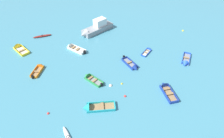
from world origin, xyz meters
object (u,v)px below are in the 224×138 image
kayak_maroon_center (42,36)px  mooring_buoy_far_field (183,31)px  rowboat_white_far_right (73,48)px  rowboat_deep_blue_back_row_left (166,89)px  kayak_white_midfield_left (68,137)px  rowboat_turquoise_midfield_right (92,108)px  mooring_buoy_trailing (48,114)px  mooring_buoy_between_boats_left (122,84)px  rowboat_green_back_row_right (90,78)px  rowboat_blue_foreground_center (185,62)px  rowboat_orange_distant_center (39,68)px  rowboat_deep_blue_cluster_outer (133,66)px  rowboat_yellow_far_back (19,48)px  mooring_buoy_near_foreground (125,96)px  motor_launch_grey_outer_right (96,28)px  rowboat_blue_back_row_center (148,50)px  mooring_buoy_outer_edge (111,86)px

kayak_maroon_center → mooring_buoy_far_field: (26.49, 7.50, -0.16)m
rowboat_white_far_right → rowboat_deep_blue_back_row_left: 17.20m
rowboat_deep_blue_back_row_left → kayak_white_midfield_left: rowboat_deep_blue_back_row_left is taller
rowboat_turquoise_midfield_right → mooring_buoy_trailing: rowboat_turquoise_midfield_right is taller
mooring_buoy_trailing → mooring_buoy_between_boats_left: (7.88, 6.66, 0.00)m
rowboat_white_far_right → mooring_buoy_trailing: (1.89, -13.64, -0.19)m
mooring_buoy_between_boats_left → mooring_buoy_far_field: bearing=60.5°
rowboat_turquoise_midfield_right → rowboat_green_back_row_right: bearing=108.7°
kayak_white_midfield_left → rowboat_blue_foreground_center: bearing=49.3°
rowboat_green_back_row_right → kayak_maroon_center: (-12.15, 9.47, -0.00)m
rowboat_orange_distant_center → kayak_maroon_center: rowboat_orange_distant_center is taller
rowboat_blue_foreground_center → rowboat_deep_blue_cluster_outer: rowboat_deep_blue_cluster_outer is taller
rowboat_green_back_row_right → kayak_white_midfield_left: (0.27, -9.32, -0.02)m
rowboat_white_far_right → kayak_white_midfield_left: rowboat_white_far_right is taller
rowboat_green_back_row_right → mooring_buoy_between_boats_left: 4.67m
rowboat_yellow_far_back → rowboat_green_back_row_right: size_ratio=1.17×
rowboat_turquoise_midfield_right → mooring_buoy_trailing: 5.23m
rowboat_deep_blue_back_row_left → mooring_buoy_near_foreground: (-5.22, -2.26, -0.20)m
rowboat_deep_blue_cluster_outer → rowboat_turquoise_midfield_right: bearing=-114.2°
rowboat_blue_foreground_center → motor_launch_grey_outer_right: (-16.43, 6.81, 0.62)m
mooring_buoy_far_field → rowboat_white_far_right: bearing=-152.5°
rowboat_yellow_far_back → rowboat_blue_back_row_center: 22.52m
rowboat_turquoise_midfield_right → rowboat_deep_blue_back_row_left: bearing=29.2°
rowboat_blue_foreground_center → mooring_buoy_between_boats_left: 11.28m
mooring_buoy_trailing → rowboat_deep_blue_cluster_outer: bearing=50.0°
rowboat_deep_blue_cluster_outer → rowboat_turquoise_midfield_right: (-4.00, -8.91, -0.01)m
mooring_buoy_outer_edge → rowboat_deep_blue_back_row_left: bearing=5.6°
mooring_buoy_trailing → mooring_buoy_between_boats_left: bearing=40.2°
rowboat_green_back_row_right → rowboat_white_far_right: bearing=126.7°
mooring_buoy_near_foreground → rowboat_deep_blue_cluster_outer: bearing=87.3°
rowboat_white_far_right → rowboat_blue_back_row_center: (12.98, 1.79, -0.07)m
rowboat_orange_distant_center → mooring_buoy_outer_edge: rowboat_orange_distant_center is taller
motor_launch_grey_outer_right → kayak_maroon_center: motor_launch_grey_outer_right is taller
rowboat_orange_distant_center → rowboat_deep_blue_back_row_left: rowboat_deep_blue_back_row_left is taller
rowboat_deep_blue_back_row_left → mooring_buoy_near_foreground: size_ratio=10.68×
rowboat_yellow_far_back → rowboat_turquoise_midfield_right: size_ratio=0.93×
rowboat_blue_foreground_center → kayak_maroon_center: bearing=173.3°
rowboat_white_far_right → mooring_buoy_near_foreground: rowboat_white_far_right is taller
rowboat_orange_distant_center → mooring_buoy_near_foreground: 13.87m
rowboat_deep_blue_cluster_outer → mooring_buoy_far_field: 15.70m
rowboat_deep_blue_cluster_outer → kayak_white_midfield_left: (-5.44, -13.17, -0.05)m
rowboat_deep_blue_cluster_outer → rowboat_green_back_row_right: (-5.72, -3.85, -0.02)m
rowboat_deep_blue_cluster_outer → mooring_buoy_trailing: 13.90m
rowboat_green_back_row_right → mooring_buoy_trailing: (-3.22, -6.80, -0.16)m
motor_launch_grey_outer_right → rowboat_green_back_row_right: bearing=-78.9°
rowboat_yellow_far_back → mooring_buoy_between_boats_left: 19.68m
rowboat_white_far_right → mooring_buoy_outer_edge: rowboat_white_far_right is taller
rowboat_turquoise_midfield_right → rowboat_orange_distant_center: bearing=150.4°
rowboat_turquoise_midfield_right → motor_launch_grey_outer_right: motor_launch_grey_outer_right is taller
motor_launch_grey_outer_right → mooring_buoy_far_field: 17.37m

